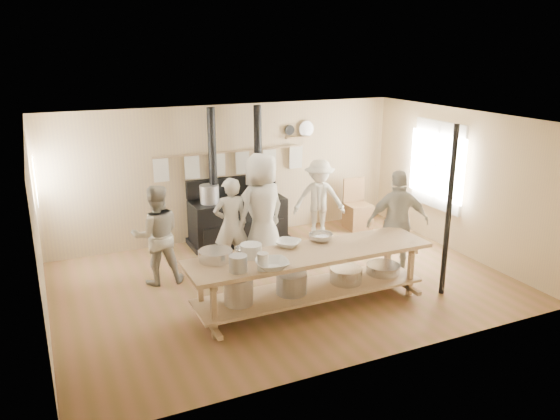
{
  "coord_description": "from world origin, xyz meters",
  "views": [
    {
      "loc": [
        -3.4,
        -7.31,
        3.66
      ],
      "look_at": [
        0.02,
        0.2,
        1.16
      ],
      "focal_mm": 35.0,
      "sensor_mm": 36.0,
      "label": 1
    }
  ],
  "objects_px": {
    "cook_far_left": "(231,225)",
    "cook_right": "(398,223)",
    "prep_table": "(310,273)",
    "cook_by_window": "(319,199)",
    "roasting_pan": "(214,255)",
    "cook_left": "(157,235)",
    "chair": "(357,214)",
    "stove": "(237,216)",
    "cook_center": "(262,211)"
  },
  "relations": [
    {
      "from": "cook_right",
      "to": "roasting_pan",
      "type": "distance_m",
      "value": 3.2
    },
    {
      "from": "cook_left",
      "to": "cook_by_window",
      "type": "xyz_separation_m",
      "value": [
        3.35,
        0.84,
        -0.02
      ]
    },
    {
      "from": "chair",
      "to": "roasting_pan",
      "type": "height_order",
      "value": "chair"
    },
    {
      "from": "prep_table",
      "to": "roasting_pan",
      "type": "height_order",
      "value": "roasting_pan"
    },
    {
      "from": "cook_right",
      "to": "roasting_pan",
      "type": "relative_size",
      "value": 4.3
    },
    {
      "from": "stove",
      "to": "chair",
      "type": "distance_m",
      "value": 2.57
    },
    {
      "from": "cook_left",
      "to": "cook_by_window",
      "type": "distance_m",
      "value": 3.45
    },
    {
      "from": "cook_left",
      "to": "roasting_pan",
      "type": "relative_size",
      "value": 3.96
    },
    {
      "from": "cook_far_left",
      "to": "cook_right",
      "type": "bearing_deg",
      "value": 156.03
    },
    {
      "from": "cook_right",
      "to": "cook_by_window",
      "type": "xyz_separation_m",
      "value": [
        -0.34,
        2.08,
        -0.09
      ]
    },
    {
      "from": "prep_table",
      "to": "cook_by_window",
      "type": "relative_size",
      "value": 2.3
    },
    {
      "from": "stove",
      "to": "cook_left",
      "type": "height_order",
      "value": "stove"
    },
    {
      "from": "cook_far_left",
      "to": "cook_right",
      "type": "xyz_separation_m",
      "value": [
        2.45,
        -1.25,
        0.07
      ]
    },
    {
      "from": "chair",
      "to": "cook_far_left",
      "type": "bearing_deg",
      "value": -159.36
    },
    {
      "from": "cook_left",
      "to": "cook_far_left",
      "type": "bearing_deg",
      "value": -174.97
    },
    {
      "from": "cook_far_left",
      "to": "cook_by_window",
      "type": "relative_size",
      "value": 1.02
    },
    {
      "from": "stove",
      "to": "cook_by_window",
      "type": "xyz_separation_m",
      "value": [
        1.54,
        -0.43,
        0.26
      ]
    },
    {
      "from": "cook_by_window",
      "to": "chair",
      "type": "xyz_separation_m",
      "value": [
        1.01,
        0.17,
        -0.48
      ]
    },
    {
      "from": "prep_table",
      "to": "cook_left",
      "type": "xyz_separation_m",
      "value": [
        -1.8,
        1.75,
        0.28
      ]
    },
    {
      "from": "cook_right",
      "to": "chair",
      "type": "xyz_separation_m",
      "value": [
        0.67,
        2.25,
        -0.57
      ]
    },
    {
      "from": "stove",
      "to": "roasting_pan",
      "type": "height_order",
      "value": "stove"
    },
    {
      "from": "stove",
      "to": "cook_right",
      "type": "bearing_deg",
      "value": -53.18
    },
    {
      "from": "stove",
      "to": "chair",
      "type": "relative_size",
      "value": 2.52
    },
    {
      "from": "stove",
      "to": "cook_left",
      "type": "bearing_deg",
      "value": -144.86
    },
    {
      "from": "cook_far_left",
      "to": "roasting_pan",
      "type": "distance_m",
      "value": 1.61
    },
    {
      "from": "cook_center",
      "to": "cook_right",
      "type": "height_order",
      "value": "cook_center"
    },
    {
      "from": "cook_left",
      "to": "chair",
      "type": "height_order",
      "value": "cook_left"
    },
    {
      "from": "prep_table",
      "to": "cook_right",
      "type": "relative_size",
      "value": 2.06
    },
    {
      "from": "cook_far_left",
      "to": "cook_by_window",
      "type": "xyz_separation_m",
      "value": [
        2.12,
        0.83,
        -0.02
      ]
    },
    {
      "from": "cook_left",
      "to": "cook_by_window",
      "type": "relative_size",
      "value": 1.03
    },
    {
      "from": "prep_table",
      "to": "chair",
      "type": "xyz_separation_m",
      "value": [
        2.55,
        2.76,
        -0.22
      ]
    },
    {
      "from": "cook_center",
      "to": "roasting_pan",
      "type": "distance_m",
      "value": 1.93
    },
    {
      "from": "cook_far_left",
      "to": "roasting_pan",
      "type": "height_order",
      "value": "cook_far_left"
    },
    {
      "from": "stove",
      "to": "chair",
      "type": "bearing_deg",
      "value": -5.85
    },
    {
      "from": "stove",
      "to": "cook_far_left",
      "type": "xyz_separation_m",
      "value": [
        -0.57,
        -1.26,
        0.28
      ]
    },
    {
      "from": "cook_center",
      "to": "cook_by_window",
      "type": "height_order",
      "value": "cook_center"
    },
    {
      "from": "cook_left",
      "to": "cook_center",
      "type": "xyz_separation_m",
      "value": [
        1.79,
        0.0,
        0.18
      ]
    },
    {
      "from": "prep_table",
      "to": "cook_center",
      "type": "distance_m",
      "value": 1.81
    },
    {
      "from": "cook_center",
      "to": "cook_right",
      "type": "distance_m",
      "value": 2.27
    },
    {
      "from": "cook_by_window",
      "to": "cook_far_left",
      "type": "bearing_deg",
      "value": -138.05
    },
    {
      "from": "roasting_pan",
      "to": "chair",
      "type": "bearing_deg",
      "value": 32.1
    },
    {
      "from": "prep_table",
      "to": "cook_far_left",
      "type": "height_order",
      "value": "cook_far_left"
    },
    {
      "from": "cook_by_window",
      "to": "cook_right",
      "type": "bearing_deg",
      "value": -60.32
    },
    {
      "from": "cook_left",
      "to": "chair",
      "type": "relative_size",
      "value": 1.56
    },
    {
      "from": "cook_right",
      "to": "roasting_pan",
      "type": "height_order",
      "value": "cook_right"
    },
    {
      "from": "cook_far_left",
      "to": "cook_left",
      "type": "distance_m",
      "value": 1.23
    },
    {
      "from": "cook_left",
      "to": "cook_right",
      "type": "bearing_deg",
      "value": 166.13
    },
    {
      "from": "stove",
      "to": "cook_center",
      "type": "relative_size",
      "value": 1.32
    },
    {
      "from": "cook_right",
      "to": "cook_by_window",
      "type": "distance_m",
      "value": 2.11
    },
    {
      "from": "cook_left",
      "to": "roasting_pan",
      "type": "bearing_deg",
      "value": 113.75
    }
  ]
}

